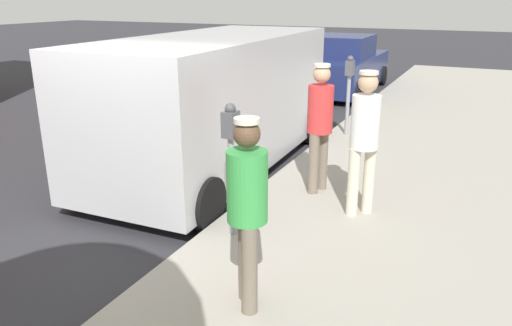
{
  "coord_description": "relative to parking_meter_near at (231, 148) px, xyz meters",
  "views": [
    {
      "loc": [
        3.79,
        -4.29,
        2.74
      ],
      "look_at": [
        1.65,
        0.21,
        1.05
      ],
      "focal_mm": 34.77,
      "sensor_mm": 36.0,
      "label": 1
    }
  ],
  "objects": [
    {
      "name": "parked_sedan_ahead",
      "position": [
        -1.59,
        9.85,
        -0.43
      ],
      "size": [
        1.99,
        4.42,
        1.65
      ],
      "color": "navy",
      "rests_on": "ground"
    },
    {
      "name": "pedestrian_in_white",
      "position": [
        1.16,
        1.19,
        -0.01
      ],
      "size": [
        0.34,
        0.34,
        1.77
      ],
      "color": "beige",
      "rests_on": "sidewalk_slab"
    },
    {
      "name": "ground_plane",
      "position": [
        -1.35,
        -0.21,
        -1.18
      ],
      "size": [
        80.0,
        80.0,
        0.0
      ],
      "primitive_type": "plane",
      "color": "#2D2D33"
    },
    {
      "name": "parked_van",
      "position": [
        -1.5,
        2.27,
        -0.03
      ],
      "size": [
        2.26,
        5.26,
        2.15
      ],
      "color": "#BCBCC1",
      "rests_on": "ground"
    },
    {
      "name": "parking_meter_far",
      "position": [
        0.0,
        4.74,
        0.0
      ],
      "size": [
        0.14,
        0.18,
        1.52
      ],
      "color": "gray",
      "rests_on": "sidewalk_slab"
    },
    {
      "name": "parking_meter_near",
      "position": [
        0.0,
        0.0,
        0.0
      ],
      "size": [
        0.14,
        0.18,
        1.52
      ],
      "color": "gray",
      "rests_on": "sidewalk_slab"
    },
    {
      "name": "sidewalk_slab",
      "position": [
        2.15,
        -0.21,
        -1.11
      ],
      "size": [
        5.0,
        32.0,
        0.15
      ],
      "primitive_type": "cube",
      "color": "#9E998E",
      "rests_on": "ground"
    },
    {
      "name": "pedestrian_in_red",
      "position": [
        0.45,
        1.68,
        -0.02
      ],
      "size": [
        0.34,
        0.35,
        1.75
      ],
      "color": "#726656",
      "rests_on": "sidewalk_slab"
    },
    {
      "name": "pedestrian_in_green",
      "position": [
        0.76,
        -1.14,
        -0.06
      ],
      "size": [
        0.34,
        0.34,
        1.69
      ],
      "color": "#726656",
      "rests_on": "sidewalk_slab"
    }
  ]
}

